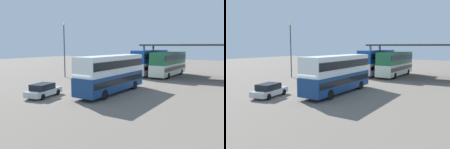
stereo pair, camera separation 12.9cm
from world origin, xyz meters
TOP-DOWN VIEW (x-y plane):
  - ground_plane at (0.00, 0.00)m, footprint 140.00×140.00m
  - double_decker_main at (0.32, 3.91)m, footprint 2.51×10.22m
  - parked_hatchback at (-4.41, -1.43)m, footprint 2.43×4.19m
  - double_decker_near_canopy at (-2.33, 20.83)m, footprint 2.71×10.67m
  - double_decker_mid_row at (1.06, 20.62)m, footprint 2.83×10.84m
  - depot_canopy at (6.67, 20.73)m, footprint 19.72×7.76m
  - lamppost_tall at (-12.77, 10.25)m, footprint 0.44×0.44m

SIDE VIEW (x-z plane):
  - ground_plane at x=0.00m, z-range 0.00..0.00m
  - parked_hatchback at x=-4.41m, z-range 0.00..1.35m
  - double_decker_main at x=0.32m, z-range 0.20..4.25m
  - double_decker_mid_row at x=1.06m, z-range 0.20..4.26m
  - double_decker_near_canopy at x=-2.33m, z-range 0.20..4.52m
  - depot_canopy at x=6.67m, z-range 2.32..7.64m
  - lamppost_tall at x=-12.77m, z-range 1.05..9.78m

